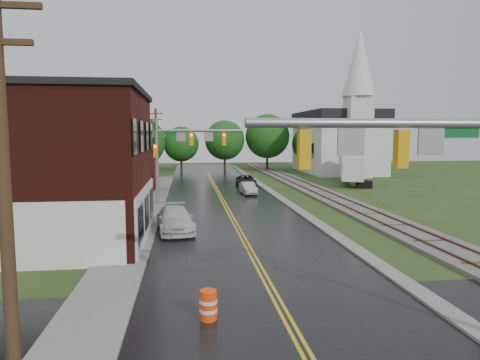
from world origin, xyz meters
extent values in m
cube|color=black|center=(0.00, 30.00, 0.00)|extent=(10.00, 90.00, 0.02)
cube|color=black|center=(0.00, 2.00, 0.00)|extent=(60.00, 9.00, 0.02)
cube|color=gray|center=(5.40, 35.00, 0.00)|extent=(0.80, 70.00, 0.12)
cube|color=gray|center=(-6.20, 25.00, 0.00)|extent=(2.40, 50.00, 0.12)
cube|color=#40130D|center=(-12.50, 15.00, 4.00)|extent=(14.00, 10.00, 8.00)
cube|color=silver|center=(-5.45, 15.00, 1.50)|extent=(0.10, 9.50, 3.00)
cube|color=black|center=(-12.50, 15.00, 8.15)|extent=(14.30, 10.30, 0.30)
cube|color=tan|center=(-11.00, 26.00, 3.20)|extent=(8.00, 7.00, 6.40)
cube|color=#3F0F0C|center=(-10.00, 35.00, 2.20)|extent=(7.00, 6.00, 4.40)
cube|color=silver|center=(20.00, 55.00, 3.50)|extent=(10.00, 16.00, 7.00)
cube|color=black|center=(20.00, 55.00, 8.20)|extent=(10.40, 16.40, 2.40)
cube|color=silver|center=(20.00, 47.00, 5.50)|extent=(3.20, 3.20, 11.00)
cone|color=silver|center=(20.00, 47.00, 15.50)|extent=(4.40, 4.40, 9.00)
cube|color=#59544C|center=(10.00, 35.00, 0.10)|extent=(3.20, 80.00, 0.20)
cube|color=#4C3828|center=(9.28, 35.00, 0.24)|extent=(0.10, 80.00, 0.12)
cube|color=#4C3828|center=(10.72, 35.00, 0.24)|extent=(0.10, 80.00, 0.12)
cylinder|color=gray|center=(2.00, 2.00, 6.20)|extent=(7.20, 0.26, 0.26)
cube|color=orange|center=(2.72, 2.00, 5.50)|extent=(0.32, 0.30, 1.05)
cube|color=orange|center=(-0.02, 2.00, 5.50)|extent=(0.32, 0.30, 1.05)
cube|color=gray|center=(3.58, 2.00, 5.70)|extent=(0.75, 0.06, 0.75)
cube|color=gray|center=(1.28, 2.00, 5.70)|extent=(0.75, 0.06, 0.75)
cube|color=#0C5926|center=(4.30, 2.00, 5.95)|extent=(1.40, 0.04, 0.30)
cylinder|color=gray|center=(-5.60, 27.00, 3.60)|extent=(0.28, 0.28, 7.20)
cylinder|color=gray|center=(-2.00, 27.00, 6.20)|extent=(7.20, 0.26, 0.26)
cube|color=orange|center=(-2.72, 27.00, 5.50)|extent=(0.32, 0.30, 1.05)
cube|color=orange|center=(0.02, 27.00, 5.50)|extent=(0.32, 0.30, 1.05)
cube|color=gray|center=(-3.58, 27.00, 5.70)|extent=(0.75, 0.06, 0.75)
cube|color=gray|center=(-1.28, 27.00, 5.70)|extent=(0.75, 0.06, 0.75)
cube|color=#0C5926|center=(-4.30, 27.00, 5.95)|extent=(1.40, 0.04, 0.30)
sphere|color=#FF0C0C|center=(-2.72, 26.82, 5.83)|extent=(0.20, 0.20, 0.20)
cylinder|color=#382616|center=(-6.80, 0.00, 4.50)|extent=(0.28, 0.28, 9.00)
cylinder|color=#382616|center=(-6.80, 22.00, 4.50)|extent=(0.28, 0.28, 9.00)
cube|color=#382616|center=(-6.80, 22.00, 8.40)|extent=(1.80, 0.12, 0.12)
cube|color=#382616|center=(-6.80, 22.00, 7.70)|extent=(1.40, 0.12, 0.12)
cylinder|color=#382616|center=(-6.80, 44.00, 4.50)|extent=(0.28, 0.28, 9.00)
cube|color=#382616|center=(-6.80, 44.00, 8.40)|extent=(1.80, 0.12, 0.12)
cube|color=#382616|center=(-6.80, 44.00, 7.70)|extent=(1.40, 0.12, 0.12)
cylinder|color=black|center=(-18.00, 32.00, 1.71)|extent=(0.36, 0.36, 3.42)
sphere|color=#184112|center=(-18.00, 32.00, 5.89)|extent=(7.60, 7.60, 7.60)
sphere|color=#184112|center=(-17.40, 31.60, 5.23)|extent=(5.32, 5.32, 5.32)
cylinder|color=black|center=(-14.00, 40.00, 1.35)|extent=(0.36, 0.36, 2.70)
sphere|color=#184112|center=(-14.00, 40.00, 4.65)|extent=(6.00, 6.00, 6.00)
sphere|color=#184112|center=(-13.40, 39.60, 4.12)|extent=(4.20, 4.20, 4.20)
cylinder|color=black|center=(-9.00, 46.00, 1.44)|extent=(0.36, 0.36, 2.88)
sphere|color=#184112|center=(-9.00, 46.00, 4.96)|extent=(6.40, 6.40, 6.40)
sphere|color=#184112|center=(-8.40, 45.60, 4.40)|extent=(4.48, 4.48, 4.48)
imported|color=black|center=(3.50, 38.55, 0.63)|extent=(2.30, 4.63, 1.26)
imported|color=#ACABB0|center=(2.84, 32.29, 0.59)|extent=(1.48, 3.67, 1.19)
imported|color=silver|center=(-3.87, 16.80, 0.73)|extent=(2.63, 5.26, 1.47)
cube|color=black|center=(16.28, 35.74, 0.40)|extent=(2.02, 1.69, 0.80)
cylinder|color=gray|center=(16.28, 42.38, 0.40)|extent=(0.16, 0.16, 0.80)
cube|color=silver|center=(16.28, 39.72, 2.13)|extent=(5.61, 10.81, 2.66)
cylinder|color=#FE430B|center=(-2.50, 4.00, 0.49)|extent=(0.67, 0.67, 0.98)
camera|label=1|loc=(-3.12, -9.10, 5.90)|focal=32.00mm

